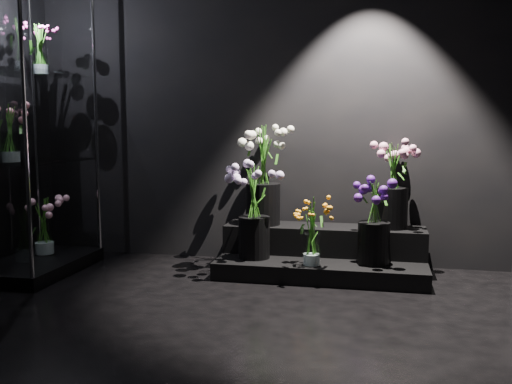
% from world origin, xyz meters
% --- Properties ---
extents(floor, '(4.00, 4.00, 0.00)m').
position_xyz_m(floor, '(0.00, 0.00, 0.00)').
color(floor, black).
rests_on(floor, ground).
extents(wall_back, '(4.00, 0.00, 4.00)m').
position_xyz_m(wall_back, '(0.00, 2.00, 1.40)').
color(wall_back, black).
rests_on(wall_back, floor).
extents(display_riser, '(1.59, 0.71, 0.35)m').
position_xyz_m(display_riser, '(0.53, 1.68, 0.15)').
color(display_riser, black).
rests_on(display_riser, floor).
extents(display_case, '(0.62, 1.03, 2.27)m').
position_xyz_m(display_case, '(-1.67, 1.21, 1.13)').
color(display_case, black).
rests_on(display_case, floor).
extents(bouquet_orange_bells, '(0.29, 0.29, 0.50)m').
position_xyz_m(bouquet_orange_bells, '(0.48, 1.37, 0.39)').
color(bouquet_orange_bells, white).
rests_on(bouquet_orange_bells, display_riser).
extents(bouquet_lilac, '(0.41, 0.41, 0.73)m').
position_xyz_m(bouquet_lilac, '(0.02, 1.51, 0.56)').
color(bouquet_lilac, black).
rests_on(bouquet_lilac, display_riser).
extents(bouquet_purple, '(0.37, 0.37, 0.61)m').
position_xyz_m(bouquet_purple, '(0.93, 1.51, 0.48)').
color(bouquet_purple, black).
rests_on(bouquet_purple, display_riser).
extents(bouquet_cream_roses, '(0.48, 0.48, 0.80)m').
position_xyz_m(bouquet_cream_roses, '(0.04, 1.76, 0.81)').
color(bouquet_cream_roses, black).
rests_on(bouquet_cream_roses, display_riser).
extents(bouquet_pink_roses, '(0.42, 0.42, 0.67)m').
position_xyz_m(bouquet_pink_roses, '(1.06, 1.81, 0.74)').
color(bouquet_pink_roses, black).
rests_on(bouquet_pink_roses, display_riser).
extents(bouquet_case_pink, '(0.30, 0.30, 0.42)m').
position_xyz_m(bouquet_case_pink, '(-1.72, 1.03, 1.10)').
color(bouquet_case_pink, white).
rests_on(bouquet_case_pink, display_case).
extents(bouquet_case_magenta, '(0.24, 0.24, 0.38)m').
position_xyz_m(bouquet_case_magenta, '(-1.66, 1.37, 1.75)').
color(bouquet_case_magenta, white).
rests_on(bouquet_case_magenta, display_case).
extents(bouquet_case_base_pink, '(0.43, 0.43, 0.47)m').
position_xyz_m(bouquet_case_base_pink, '(-1.72, 1.40, 0.35)').
color(bouquet_case_base_pink, white).
rests_on(bouquet_case_base_pink, display_case).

